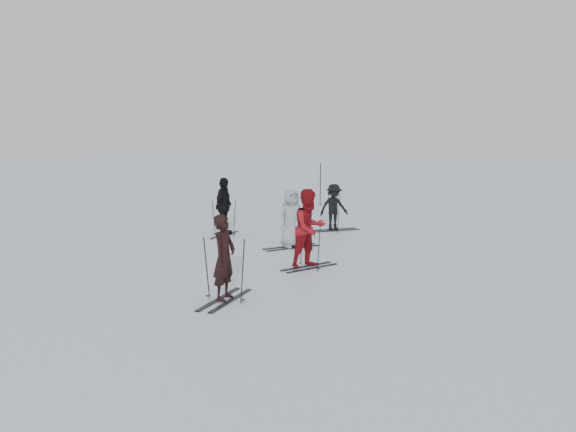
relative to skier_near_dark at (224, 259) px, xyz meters
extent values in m
plane|color=silver|center=(-1.75, 3.70, -0.85)|extent=(120.00, 120.00, 0.00)
imported|color=black|center=(0.00, 0.00, 0.00)|extent=(0.54, 0.70, 1.70)
imported|color=maroon|center=(-0.13, 3.31, 0.12)|extent=(0.99, 1.12, 1.94)
imported|color=#9FA3A8|center=(-1.92, 5.12, 0.00)|extent=(0.84, 0.98, 1.70)
imported|color=black|center=(-4.90, 5.54, 0.09)|extent=(0.78, 1.19, 1.87)
imported|color=black|center=(-2.42, 8.42, -0.06)|extent=(1.07, 1.17, 1.58)
cylinder|color=black|center=(-6.43, 14.04, 0.14)|extent=(0.05, 0.05, 1.98)
camera|label=1|loc=(7.24, -8.16, 2.42)|focal=35.00mm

